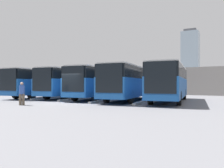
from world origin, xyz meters
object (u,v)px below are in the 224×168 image
object	(u,v)px
bus_2	(100,82)
bus_3	(73,82)
pedestrian	(22,93)
bus_0	(170,82)
bus_1	(130,82)
bus_4	(45,82)

from	to	relation	value
bus_2	bus_3	distance (m)	3.79
bus_3	pedestrian	xyz separation A→B (m)	(-2.19, 9.06, -0.88)
bus_0	bus_1	world-z (taller)	same
bus_2	bus_4	distance (m)	7.59
bus_4	pedestrian	xyz separation A→B (m)	(-5.97, 8.30, -0.88)
bus_1	bus_4	bearing A→B (deg)	-6.41
bus_1	bus_2	xyz separation A→B (m)	(3.78, -0.56, 0.00)
bus_0	bus_2	bearing A→B (deg)	-8.75
bus_0	pedestrian	bearing A→B (deg)	36.64
bus_2	bus_0	bearing A→B (deg)	171.25
bus_0	bus_2	distance (m)	7.57
pedestrian	bus_2	bearing A→B (deg)	-148.21
bus_3	pedestrian	size ratio (longest dim) A/B	6.54
bus_3	bus_4	bearing A→B (deg)	4.82
pedestrian	bus_4	bearing A→B (deg)	-102.32
bus_1	pedestrian	xyz separation A→B (m)	(5.38, 8.32, -0.88)
bus_4	pedestrian	distance (m)	10.27
bus_3	bus_4	world-z (taller)	same
bus_2	bus_4	size ratio (longest dim) A/B	1.00
bus_1	pedestrian	world-z (taller)	bus_1
bus_0	pedestrian	size ratio (longest dim) A/B	6.54
bus_1	bus_3	xyz separation A→B (m)	(7.56, -0.74, 0.00)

